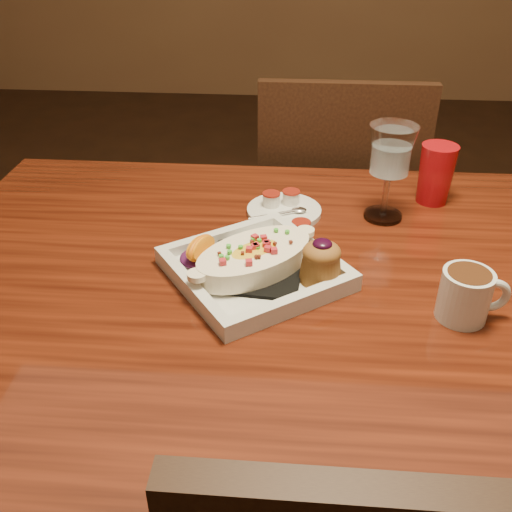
# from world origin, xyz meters

# --- Properties ---
(table) EXTENTS (1.50, 0.90, 0.75)m
(table) POSITION_xyz_m (0.00, 0.00, 0.65)
(table) COLOR maroon
(table) RESTS_ON floor
(chair_far) EXTENTS (0.42, 0.42, 0.93)m
(chair_far) POSITION_xyz_m (-0.00, 0.63, 0.51)
(chair_far) COLOR black
(chair_far) RESTS_ON floor
(plate) EXTENTS (0.34, 0.34, 0.08)m
(plate) POSITION_xyz_m (-0.16, 0.00, 0.78)
(plate) COLOR silver
(plate) RESTS_ON table
(coffee_mug) EXTENTS (0.10, 0.07, 0.08)m
(coffee_mug) POSITION_xyz_m (0.15, -0.08, 0.79)
(coffee_mug) COLOR silver
(coffee_mug) RESTS_ON table
(goblet) EXTENTS (0.09, 0.09, 0.18)m
(goblet) POSITION_xyz_m (0.06, 0.22, 0.88)
(goblet) COLOR silver
(goblet) RESTS_ON table
(saucer) EXTENTS (0.14, 0.14, 0.10)m
(saucer) POSITION_xyz_m (-0.13, 0.23, 0.76)
(saucer) COLOR silver
(saucer) RESTS_ON table
(creamer_loose) EXTENTS (0.04, 0.04, 0.03)m
(creamer_loose) POSITION_xyz_m (-0.09, 0.14, 0.76)
(creamer_loose) COLOR white
(creamer_loose) RESTS_ON table
(red_tumbler) EXTENTS (0.07, 0.07, 0.12)m
(red_tumbler) POSITION_xyz_m (0.17, 0.30, 0.81)
(red_tumbler) COLOR #AF0C13
(red_tumbler) RESTS_ON table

